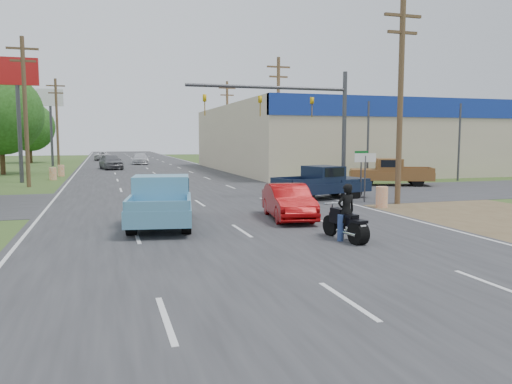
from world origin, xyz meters
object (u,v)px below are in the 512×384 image
object	(u,v)px
red_convertible	(288,202)
rider	(346,214)
navy_pickup	(323,182)
distant_car_white	(103,156)
motorcycle	(347,225)
distant_car_grey	(111,162)
brown_pickup	(389,172)
distant_car_silver	(140,159)
blue_pickup	(162,200)

from	to	relation	value
red_convertible	rider	world-z (taller)	rider
navy_pickup	distant_car_white	bearing A→B (deg)	177.86
motorcycle	rider	bearing A→B (deg)	90.00
motorcycle	red_convertible	bearing A→B (deg)	84.66
distant_car_grey	brown_pickup	bearing A→B (deg)	-63.74
rider	distant_car_grey	world-z (taller)	rider
distant_car_silver	motorcycle	bearing A→B (deg)	-82.42
distant_car_silver	distant_car_white	size ratio (longest dim) A/B	1.03
brown_pickup	motorcycle	bearing A→B (deg)	169.53
navy_pickup	brown_pickup	world-z (taller)	brown_pickup
distant_car_grey	distant_car_silver	size ratio (longest dim) A/B	0.97
red_convertible	motorcycle	distance (m)	4.67
blue_pickup	navy_pickup	size ratio (longest dim) A/B	1.04
distant_car_white	navy_pickup	bearing A→B (deg)	107.42
red_convertible	blue_pickup	world-z (taller)	blue_pickup
navy_pickup	distant_car_grey	world-z (taller)	navy_pickup
rider	distant_car_grey	bearing A→B (deg)	-89.23
rider	distant_car_silver	size ratio (longest dim) A/B	0.35
red_convertible	distant_car_grey	size ratio (longest dim) A/B	0.88
brown_pickup	distant_car_silver	distance (m)	38.68
navy_pickup	distant_car_silver	size ratio (longest dim) A/B	1.15
red_convertible	distant_car_silver	xyz separation A→B (m)	(-2.53, 47.86, 0.02)
brown_pickup	distant_car_white	world-z (taller)	brown_pickup
navy_pickup	brown_pickup	size ratio (longest dim) A/B	0.95
blue_pickup	distant_car_white	distance (m)	61.44
brown_pickup	distant_car_white	xyz separation A→B (m)	(-19.26, 49.38, -0.27)
blue_pickup	distant_car_silver	size ratio (longest dim) A/B	1.19
rider	distant_car_grey	size ratio (longest dim) A/B	0.36
red_convertible	rider	bearing A→B (deg)	-79.27
red_convertible	distant_car_silver	distance (m)	47.92
red_convertible	brown_pickup	distance (m)	17.06
navy_pickup	distant_car_silver	distance (m)	42.38
blue_pickup	navy_pickup	distance (m)	11.14
motorcycle	navy_pickup	size ratio (longest dim) A/B	0.40
blue_pickup	brown_pickup	bearing A→B (deg)	44.11
distant_car_silver	distant_car_white	world-z (taller)	distant_car_silver
rider	blue_pickup	xyz separation A→B (m)	(-5.29, 4.62, 0.08)
motorcycle	brown_pickup	bearing A→B (deg)	46.47
red_convertible	distant_car_white	bearing A→B (deg)	104.64
rider	navy_pickup	world-z (taller)	navy_pickup
distant_car_grey	blue_pickup	bearing A→B (deg)	-97.87
navy_pickup	red_convertible	bearing A→B (deg)	-49.39
rider	brown_pickup	xyz separation A→B (m)	(11.86, 16.64, 0.08)
brown_pickup	distant_car_silver	xyz separation A→B (m)	(-14.61, 35.82, -0.22)
red_convertible	distant_car_white	size ratio (longest dim) A/B	0.88
rider	distant_car_silver	world-z (taller)	rider
brown_pickup	distant_car_grey	xyz separation A→B (m)	(-18.46, 25.27, -0.11)
red_convertible	brown_pickup	bearing A→B (deg)	52.88
motorcycle	distant_car_grey	distance (m)	42.49
blue_pickup	motorcycle	bearing A→B (deg)	-32.36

